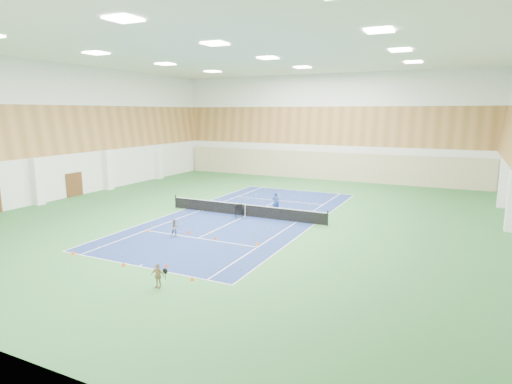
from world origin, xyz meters
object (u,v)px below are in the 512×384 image
tennis_net (245,209)px  coach (276,202)px  child_apron (158,276)px  child_court (175,228)px  ball_cart (239,211)px

tennis_net → coach: 2.70m
tennis_net → child_apron: bearing=-79.2°
child_court → child_apron: bearing=-100.2°
child_court → child_apron: child_court is taller
coach → child_apron: bearing=91.6°
tennis_net → ball_cart: size_ratio=12.88×
ball_cart → coach: bearing=33.5°
tennis_net → child_court: bearing=-102.6°
child_apron → ball_cart: size_ratio=1.14×
child_apron → ball_cart: bearing=95.9°
ball_cart → child_apron: bearing=-101.6°
coach → ball_cart: 3.32m
tennis_net → coach: (1.57, 2.18, 0.25)m
child_apron → coach: bearing=87.4°
child_court → coach: bearing=29.9°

